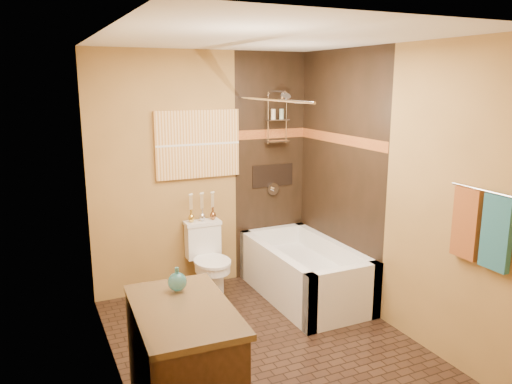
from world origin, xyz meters
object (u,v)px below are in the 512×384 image
bathtub (304,276)px  vanity (184,370)px  sunset_painting (198,144)px  toilet (208,259)px

bathtub → vanity: size_ratio=1.53×
sunset_painting → bathtub: size_ratio=0.60×
toilet → vanity: 2.10m
sunset_painting → vanity: sunset_painting is taller
sunset_painting → bathtub: bearing=-39.7°
sunset_painting → toilet: size_ratio=1.20×
bathtub → toilet: bearing=151.6°
toilet → vanity: (-0.85, -1.92, 0.05)m
sunset_painting → vanity: size_ratio=0.92×
sunset_painting → toilet: (-0.00, -0.25, -1.17)m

